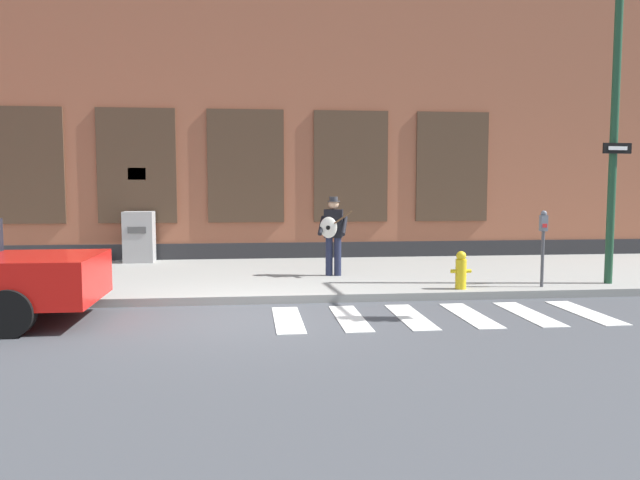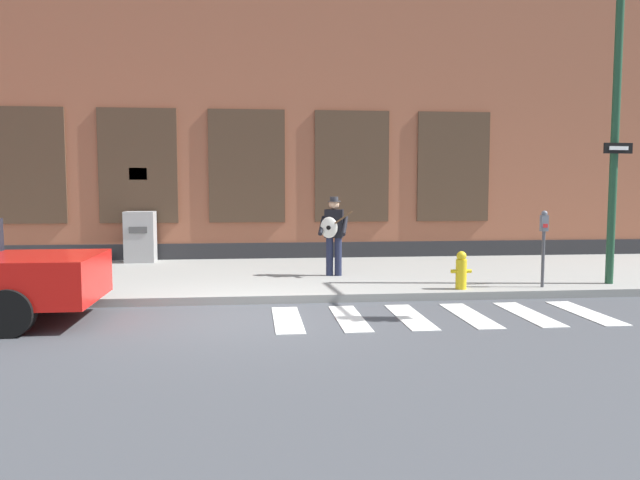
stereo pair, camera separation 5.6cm
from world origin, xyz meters
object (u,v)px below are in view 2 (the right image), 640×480
(parking_meter, at_px, (544,237))
(fire_hydrant, at_px, (461,270))
(utility_box, at_px, (140,237))
(busker, at_px, (333,231))

(parking_meter, height_order, fire_hydrant, parking_meter)
(fire_hydrant, bearing_deg, utility_box, 144.08)
(utility_box, xyz_separation_m, fire_hydrant, (6.57, -4.76, -0.28))
(busker, height_order, utility_box, busker)
(fire_hydrant, bearing_deg, parking_meter, 1.94)
(busker, bearing_deg, fire_hydrant, -42.29)
(busker, height_order, parking_meter, busker)
(parking_meter, bearing_deg, utility_box, 150.02)
(parking_meter, distance_m, fire_hydrant, 1.70)
(utility_box, bearing_deg, parking_meter, -29.98)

